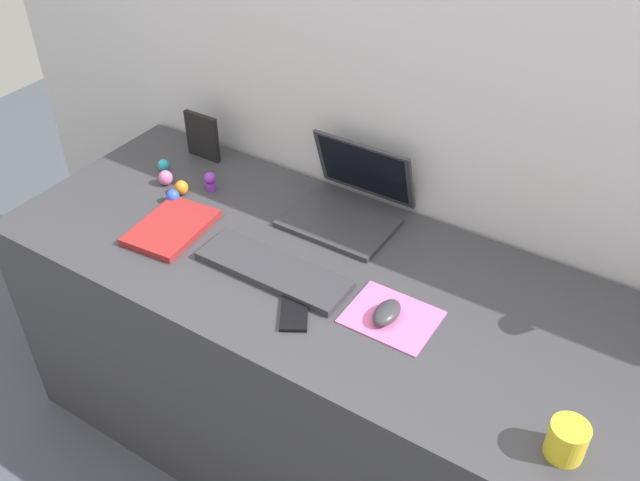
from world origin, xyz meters
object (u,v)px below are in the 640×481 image
at_px(toy_figurine_orange, 181,188).
at_px(toy_figurine_cyan, 164,165).
at_px(coffee_mug, 567,440).
at_px(mouse, 387,313).
at_px(cell_phone, 294,312).
at_px(toy_figurine_pink, 166,178).
at_px(toy_figurine_purple, 210,181).
at_px(keyboard, 273,270).
at_px(picture_frame, 202,136).
at_px(laptop, 350,199).
at_px(toy_figurine_blue, 173,196).
at_px(notebook_pad, 171,227).

relative_size(toy_figurine_orange, toy_figurine_cyan, 1.15).
bearing_deg(toy_figurine_orange, coffee_mug, -13.02).
distance_m(mouse, cell_phone, 0.22).
relative_size(toy_figurine_pink, toy_figurine_orange, 1.06).
bearing_deg(toy_figurine_purple, toy_figurine_cyan, 178.35).
distance_m(keyboard, toy_figurine_orange, 0.46).
relative_size(coffee_mug, toy_figurine_pink, 1.71).
relative_size(keyboard, picture_frame, 2.73).
xyz_separation_m(cell_phone, toy_figurine_purple, (-0.51, 0.30, 0.03)).
relative_size(laptop, picture_frame, 2.00).
relative_size(cell_phone, toy_figurine_purple, 2.15).
relative_size(cell_phone, toy_figurine_orange, 2.92).
distance_m(mouse, toy_figurine_cyan, 0.92).
bearing_deg(picture_frame, toy_figurine_blue, -69.99).
xyz_separation_m(toy_figurine_pink, toy_figurine_orange, (0.07, -0.01, -0.00)).
height_order(toy_figurine_pink, toy_figurine_blue, toy_figurine_pink).
height_order(picture_frame, coffee_mug, picture_frame).
xyz_separation_m(toy_figurine_pink, toy_figurine_blue, (0.08, -0.06, -0.00)).
distance_m(notebook_pad, coffee_mug, 1.13).
xyz_separation_m(toy_figurine_cyan, toy_figurine_purple, (0.19, -0.01, 0.01)).
bearing_deg(coffee_mug, notebook_pad, 173.37).
xyz_separation_m(mouse, toy_figurine_pink, (-0.83, 0.15, 0.00)).
bearing_deg(keyboard, mouse, 1.06).
height_order(laptop, picture_frame, laptop).
height_order(laptop, coffee_mug, laptop).
relative_size(cell_phone, notebook_pad, 0.53).
xyz_separation_m(toy_figurine_orange, toy_figurine_cyan, (-0.13, 0.07, -0.00)).
distance_m(toy_figurine_cyan, toy_figurine_purple, 0.19).
relative_size(mouse, toy_figurine_blue, 2.26).
relative_size(mouse, notebook_pad, 0.40).
bearing_deg(toy_figurine_purple, coffee_mug, -16.53).
bearing_deg(laptop, toy_figurine_pink, -163.05).
xyz_separation_m(mouse, toy_figurine_cyan, (-0.89, 0.21, -0.00)).
bearing_deg(toy_figurine_orange, keyboard, -18.64).
height_order(laptop, toy_figurine_cyan, laptop).
bearing_deg(mouse, notebook_pad, -179.10).
height_order(cell_phone, toy_figurine_orange, toy_figurine_orange).
xyz_separation_m(toy_figurine_pink, toy_figurine_cyan, (-0.06, 0.05, -0.00)).
bearing_deg(cell_phone, toy_figurine_orange, 125.79).
relative_size(laptop, coffee_mug, 3.77).
relative_size(coffee_mug, toy_figurine_orange, 1.82).
bearing_deg(notebook_pad, toy_figurine_cyan, 131.13).
bearing_deg(keyboard, coffee_mug, -9.77).
relative_size(laptop, keyboard, 0.73).
bearing_deg(coffee_mug, toy_figurine_purple, 163.47).
bearing_deg(toy_figurine_blue, toy_figurine_orange, 100.70).
distance_m(notebook_pad, toy_figurine_orange, 0.18).
distance_m(toy_figurine_purple, toy_figurine_blue, 0.12).
distance_m(toy_figurine_pink, toy_figurine_blue, 0.10).
xyz_separation_m(toy_figurine_pink, toy_figurine_purple, (0.13, 0.05, 0.01)).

